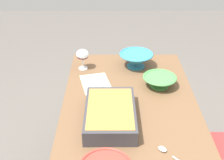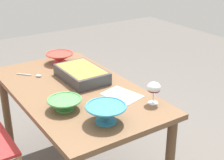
{
  "view_description": "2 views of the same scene",
  "coord_description": "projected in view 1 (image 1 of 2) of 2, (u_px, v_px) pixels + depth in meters",
  "views": [
    {
      "loc": [
        1.38,
        -0.11,
        1.73
      ],
      "look_at": [
        -0.26,
        -0.1,
        0.77
      ],
      "focal_mm": 49.52,
      "sensor_mm": 36.0,
      "label": 1
    },
    {
      "loc": [
        -1.82,
        0.91,
        1.67
      ],
      "look_at": [
        -0.15,
        -0.2,
        0.81
      ],
      "focal_mm": 52.88,
      "sensor_mm": 36.0,
      "label": 2
    }
  ],
  "objects": [
    {
      "name": "dining_table",
      "position": [
        130.0,
        122.0,
        1.75
      ],
      "size": [
        1.35,
        0.76,
        0.74
      ],
      "color": "brown",
      "rests_on": "ground_plane"
    },
    {
      "name": "wine_glass",
      "position": [
        83.0,
        55.0,
        2.04
      ],
      "size": [
        0.08,
        0.08,
        0.14
      ],
      "color": "white",
      "rests_on": "dining_table"
    },
    {
      "name": "casserole_dish",
      "position": [
        110.0,
        113.0,
        1.58
      ],
      "size": [
        0.4,
        0.26,
        0.08
      ],
      "color": "#38383D",
      "rests_on": "dining_table"
    },
    {
      "name": "mixing_bowl",
      "position": [
        136.0,
        59.0,
        2.09
      ],
      "size": [
        0.23,
        0.23,
        0.1
      ],
      "color": "teal",
      "rests_on": "dining_table"
    },
    {
      "name": "serving_bowl",
      "position": [
        159.0,
        81.0,
        1.88
      ],
      "size": [
        0.21,
        0.21,
        0.07
      ],
      "color": "#4C994C",
      "rests_on": "dining_table"
    },
    {
      "name": "serving_spoon",
      "position": [
        168.0,
        153.0,
        1.39
      ],
      "size": [
        0.17,
        0.15,
        0.01
      ],
      "color": "silver",
      "rests_on": "dining_table"
    },
    {
      "name": "napkin",
      "position": [
        96.0,
        83.0,
        1.92
      ],
      "size": [
        0.27,
        0.22,
        0.0
      ],
      "primitive_type": "cube",
      "rotation": [
        0.0,
        0.0,
        0.24
      ],
      "color": "#B2CCB7",
      "rests_on": "dining_table"
    }
  ]
}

